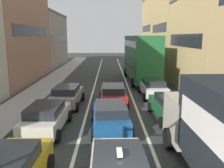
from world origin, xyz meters
TOP-DOWN VIEW (x-y plane):
  - sidewalk_left at (-6.70, 20.00)m, footprint 2.60×64.00m
  - lane_stripe_left at (-1.70, 20.00)m, footprint 0.16×60.00m
  - lane_stripe_right at (1.70, 20.00)m, footprint 0.16×60.00m
  - building_row_right at (9.90, 21.67)m, footprint 7.20×43.90m
  - sedan_centre_lane_second at (-0.15, 7.24)m, footprint 2.25×4.39m
  - wagon_left_lane_second at (-3.55, 7.12)m, footprint 2.16×4.35m
  - hatchback_centre_lane_third at (0.10, 12.14)m, footprint 2.12×4.33m
  - sedan_left_lane_third at (-3.27, 11.95)m, footprint 2.17×4.35m
  - sedan_right_lane_behind_truck at (3.53, 8.95)m, footprint 2.25×4.39m
  - wagon_right_lane_far at (3.47, 14.59)m, footprint 2.13×4.33m
  - bus_mid_queue_primary at (3.30, 21.51)m, footprint 3.09×10.59m

SIDE VIEW (x-z plane):
  - lane_stripe_left at x=-1.70m, z-range 0.00..0.01m
  - lane_stripe_right at x=1.70m, z-range 0.00..0.01m
  - sidewalk_left at x=-6.70m, z-range 0.00..0.14m
  - sedan_centre_lane_second at x=-0.15m, z-range 0.05..1.54m
  - wagon_left_lane_second at x=-3.55m, z-range 0.05..1.54m
  - hatchback_centre_lane_third at x=0.10m, z-range 0.05..1.54m
  - sedan_left_lane_third at x=-3.27m, z-range 0.05..1.54m
  - sedan_right_lane_behind_truck at x=3.53m, z-range 0.05..1.54m
  - wagon_right_lane_far at x=3.47m, z-range 0.05..1.54m
  - bus_mid_queue_primary at x=3.30m, z-range 0.30..5.36m
  - building_row_right at x=9.90m, z-range -0.98..12.64m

